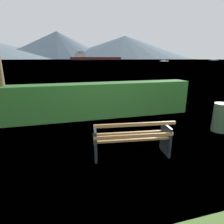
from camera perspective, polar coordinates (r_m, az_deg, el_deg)
The scene contains 9 objects.
ground_plane at distance 4.39m, azimuth 5.67°, elevation -12.71°, with size 1400.00×1400.00×0.00m, color #567A38.
water_surface at distance 311.70m, azimuth -15.74°, elevation 14.96°, with size 620.00×620.00×0.00m, color #7A99A8.
park_bench at distance 4.15m, azimuth 6.02°, elevation -7.94°, with size 1.72×0.78×0.87m.
hedge_row at distance 6.92m, azimuth -3.18°, elevation 3.60°, with size 6.71×0.72×1.25m, color #2D6B28.
trash_bin at distance 6.39m, azimuth 29.99°, elevation -1.46°, with size 0.44×0.44×0.85m, color #385138.
cargo_ship_large at distance 272.82m, azimuth -5.97°, elevation 16.06°, with size 71.40×15.34×11.37m.
fishing_boat_near at distance 135.47m, azimuth 15.47°, elevation 14.64°, with size 3.59×6.60×1.02m.
tender_far at distance 199.49m, azimuth 28.38°, elevation 13.60°, with size 5.26×7.60×1.14m.
distant_hills at distance 564.95m, azimuth -15.43°, elevation 18.34°, with size 793.13×433.89×74.90m.
Camera 1 is at (-1.43, -3.58, 2.10)m, focal length 30.27 mm.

